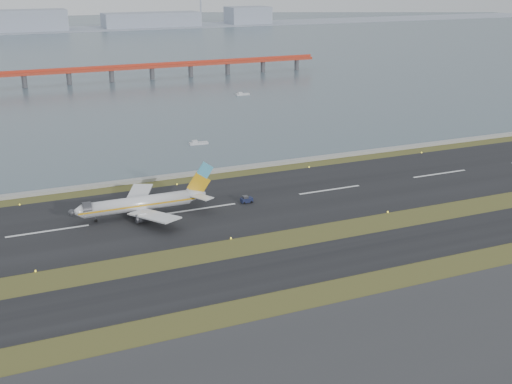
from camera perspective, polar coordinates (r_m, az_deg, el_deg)
ground at (r=148.57m, az=-1.20°, el=-5.26°), size 1000.00×1000.00×0.00m
apron_strip at (r=106.25m, az=10.58°, el=-16.45°), size 1000.00×50.00×0.10m
taxiway_strip at (r=138.56m, az=0.69°, el=-7.12°), size 1000.00×18.00×0.10m
runway_strip at (r=174.63m, az=-4.92°, el=-1.50°), size 1000.00×45.00×0.10m
seawall at (r=201.67m, az=-7.65°, el=1.38°), size 1000.00×2.50×1.00m
bay_water at (r=590.87m, az=-18.71°, el=12.15°), size 1400.00×800.00×1.30m
red_pier at (r=385.89m, az=-12.76°, el=10.58°), size 260.00×5.00×10.20m
far_shoreline at (r=750.30m, az=-18.92°, el=13.87°), size 1400.00×80.00×60.50m
airliner at (r=170.94m, az=-10.01°, el=-0.98°), size 38.52×32.89×12.80m
pushback_tug at (r=178.18m, az=-0.86°, el=-0.68°), size 3.30×2.00×2.08m
workboat_near at (r=240.11m, az=-5.17°, el=4.36°), size 7.09×2.69×1.69m
workboat_far at (r=336.62m, az=-1.23°, el=8.69°), size 7.20×2.56×1.73m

